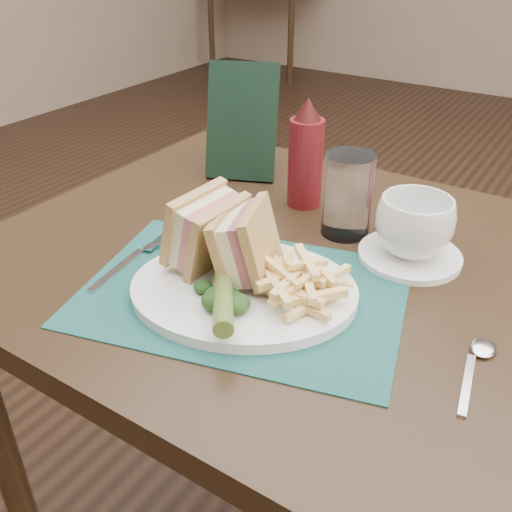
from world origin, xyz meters
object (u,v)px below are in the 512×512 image
at_px(ketchup_bottle, 306,153).
at_px(table_bg_left, 270,25).
at_px(check_presenter, 242,122).
at_px(plate, 244,290).
at_px(coffee_cup, 414,226).
at_px(sandwich_half_a, 194,225).
at_px(drinking_glass, 348,195).
at_px(sandwich_half_b, 230,241).
at_px(table_main, 284,427).
at_px(placemat, 243,292).
at_px(saucer, 409,256).

bearing_deg(ketchup_bottle, table_bg_left, 122.50).
distance_m(table_bg_left, check_presenter, 4.20).
xyz_separation_m(plate, coffee_cup, (0.15, 0.21, 0.04)).
bearing_deg(sandwich_half_a, check_presenter, 116.01).
bearing_deg(check_presenter, coffee_cup, -41.73).
bearing_deg(drinking_glass, sandwich_half_b, -106.32).
height_order(table_main, coffee_cup, coffee_cup).
distance_m(placemat, plate, 0.01).
height_order(table_main, placemat, placemat).
relative_size(drinking_glass, check_presenter, 0.61).
xyz_separation_m(placemat, check_presenter, (-0.23, 0.34, 0.10)).
bearing_deg(saucer, coffee_cup, 0.00).
bearing_deg(coffee_cup, sandwich_half_a, -141.56).
distance_m(sandwich_half_b, drinking_glass, 0.23).
height_order(saucer, coffee_cup, coffee_cup).
bearing_deg(sandwich_half_b, plate, -42.01).
bearing_deg(plate, saucer, 30.52).
xyz_separation_m(placemat, plate, (0.00, -0.01, 0.01)).
bearing_deg(coffee_cup, placemat, -126.95).
distance_m(coffee_cup, check_presenter, 0.41).
height_order(table_bg_left, plate, plate).
height_order(coffee_cup, check_presenter, check_presenter).
bearing_deg(coffee_cup, ketchup_bottle, 160.31).
height_order(plate, sandwich_half_b, sandwich_half_b).
bearing_deg(plate, sandwich_half_b, 131.49).
xyz_separation_m(sandwich_half_a, check_presenter, (-0.14, 0.32, 0.03)).
height_order(plate, sandwich_half_a, sandwich_half_a).
bearing_deg(coffee_cup, saucer, 0.00).
distance_m(sandwich_half_b, check_presenter, 0.39).
relative_size(placemat, plate, 1.40).
bearing_deg(table_main, check_presenter, 137.48).
height_order(table_bg_left, drinking_glass, drinking_glass).
xyz_separation_m(table_bg_left, ketchup_bottle, (2.31, -3.63, 0.47)).
bearing_deg(drinking_glass, ketchup_bottle, 151.77).
relative_size(table_main, saucer, 6.00).
distance_m(sandwich_half_a, coffee_cup, 0.31).
bearing_deg(plate, placemat, 105.01).
height_order(sandwich_half_b, ketchup_bottle, ketchup_bottle).
relative_size(plate, sandwich_half_b, 2.89).
height_order(plate, check_presenter, check_presenter).
relative_size(plate, coffee_cup, 2.71).
relative_size(table_main, sandwich_half_b, 8.66).
bearing_deg(table_bg_left, drinking_glass, -56.74).
height_order(table_bg_left, check_presenter, check_presenter).
bearing_deg(table_bg_left, coffee_cup, -55.66).
height_order(plate, drinking_glass, drinking_glass).
relative_size(sandwich_half_b, coffee_cup, 0.94).
xyz_separation_m(coffee_cup, check_presenter, (-0.38, 0.13, 0.05)).
xyz_separation_m(ketchup_bottle, check_presenter, (-0.16, 0.05, 0.01)).
distance_m(placemat, check_presenter, 0.42).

